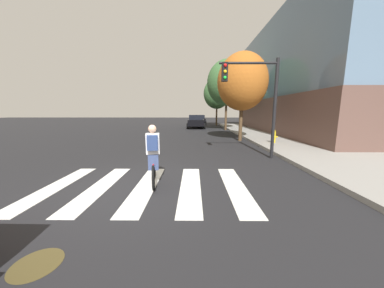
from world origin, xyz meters
TOP-DOWN VIEW (x-y plane):
  - ground_plane at (0.00, 0.00)m, footprint 120.00×120.00m
  - crosswalk_stripes at (0.35, 0.00)m, footprint 5.48×3.33m
  - manhole_cover at (-0.46, -2.75)m, footprint 0.64×0.64m
  - sedan_mid at (1.99, 19.24)m, footprint 2.30×4.74m
  - sedan_far at (2.58, 26.01)m, footprint 2.04×4.27m
  - cyclist at (0.55, 0.20)m, footprint 0.40×1.70m
  - traffic_light_near at (4.28, 3.38)m, footprint 2.47×0.28m
  - fire_hydrant at (6.57, 6.79)m, footprint 0.33×0.22m
  - street_tree_near at (4.92, 8.49)m, footprint 3.32×3.32m
  - street_tree_mid at (5.20, 16.59)m, footprint 4.20×4.20m
  - street_tree_far at (4.98, 23.46)m, footprint 3.78×3.78m
  - corner_building at (16.33, 13.45)m, footprint 16.08×18.99m

SIDE VIEW (x-z plane):
  - ground_plane at x=0.00m, z-range 0.00..0.00m
  - manhole_cover at x=-0.46m, z-range 0.00..0.01m
  - crosswalk_stripes at x=0.35m, z-range 0.00..0.01m
  - fire_hydrant at x=6.57m, z-range 0.14..0.92m
  - sedan_far at x=2.58m, z-range 0.02..1.49m
  - sedan_mid at x=1.99m, z-range 0.03..1.65m
  - cyclist at x=0.55m, z-range 0.00..1.69m
  - traffic_light_near at x=4.28m, z-range 0.76..4.96m
  - street_tree_near at x=4.92m, z-range 1.03..6.93m
  - street_tree_far at x=4.98m, z-range 1.18..7.91m
  - corner_building at x=16.33m, z-range -0.04..10.02m
  - street_tree_mid at x=5.20m, z-range 1.31..8.78m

